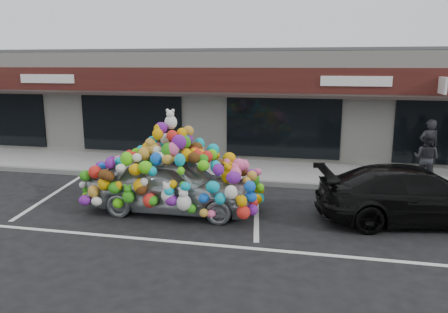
% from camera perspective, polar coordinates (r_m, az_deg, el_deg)
% --- Properties ---
extents(ground, '(90.00, 90.00, 0.00)m').
position_cam_1_polar(ground, '(12.07, -9.23, -6.19)').
color(ground, black).
rests_on(ground, ground).
extents(shop_building, '(24.00, 7.20, 4.31)m').
position_cam_1_polar(shop_building, '(19.62, -0.39, 7.41)').
color(shop_building, silver).
rests_on(shop_building, ground).
extents(sidewalk, '(26.00, 3.00, 0.15)m').
position_cam_1_polar(sidewalk, '(15.69, -3.93, -1.51)').
color(sidewalk, gray).
rests_on(sidewalk, ground).
extents(kerb, '(26.00, 0.18, 0.16)m').
position_cam_1_polar(kerb, '(14.30, -5.60, -2.88)').
color(kerb, slate).
rests_on(kerb, ground).
extents(parking_stripe_left, '(0.73, 4.37, 0.01)m').
position_cam_1_polar(parking_stripe_left, '(13.70, -21.53, -4.67)').
color(parking_stripe_left, silver).
rests_on(parking_stripe_left, ground).
extents(parking_stripe_mid, '(0.73, 4.37, 0.01)m').
position_cam_1_polar(parking_stripe_mid, '(11.57, 4.26, -6.86)').
color(parking_stripe_mid, silver).
rests_on(parking_stripe_mid, ground).
extents(lane_line, '(14.00, 0.12, 0.01)m').
position_cam_1_polar(lane_line, '(9.42, -2.85, -11.35)').
color(lane_line, silver).
rests_on(lane_line, ground).
extents(toy_car, '(3.09, 4.56, 2.65)m').
position_cam_1_polar(toy_car, '(11.26, -6.78, -2.69)').
color(toy_car, silver).
rests_on(toy_car, ground).
extents(black_sedan, '(2.79, 4.93, 1.35)m').
position_cam_1_polar(black_sedan, '(11.40, 23.71, -4.62)').
color(black_sedan, black).
rests_on(black_sedan, ground).
extents(pedestrian_a, '(0.75, 0.60, 1.81)m').
position_cam_1_polar(pedestrian_a, '(16.06, 25.14, 1.24)').
color(pedestrian_a, '#242329').
rests_on(pedestrian_a, sidewalk).
extents(pedestrian_b, '(0.95, 0.90, 1.56)m').
position_cam_1_polar(pedestrian_b, '(14.60, 24.91, -0.21)').
color(pedestrian_b, black).
rests_on(pedestrian_b, sidewalk).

